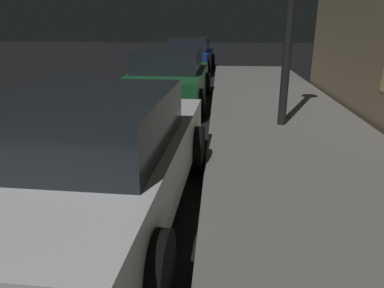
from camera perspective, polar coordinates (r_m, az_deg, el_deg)
car_white at (r=4.07m, az=-15.01°, el=-2.01°), size 2.26×4.58×1.43m
car_green at (r=9.68m, az=-3.61°, el=10.52°), size 2.10×4.44×1.43m
car_blue at (r=16.31m, az=-0.31°, el=13.97°), size 2.16×4.49×1.43m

